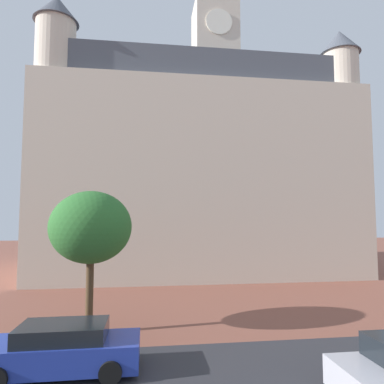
# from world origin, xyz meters

# --- Properties ---
(ground_plane) EXTENTS (120.00, 120.00, 0.00)m
(ground_plane) POSITION_xyz_m (0.00, 10.00, 0.00)
(ground_plane) COLOR brown
(landmark_building) EXTENTS (25.34, 15.26, 29.37)m
(landmark_building) POSITION_xyz_m (2.82, 28.20, 8.92)
(landmark_building) COLOR beige
(landmark_building) RESTS_ON ground_plane
(car_blue) EXTENTS (4.51, 1.94, 1.44)m
(car_blue) POSITION_xyz_m (-4.04, 8.52, 0.70)
(car_blue) COLOR #23389E
(car_blue) RESTS_ON ground_plane
(tree_curb_far) EXTENTS (3.27, 3.27, 5.69)m
(tree_curb_far) POSITION_xyz_m (-3.86, 11.96, 4.19)
(tree_curb_far) COLOR #4C3823
(tree_curb_far) RESTS_ON ground_plane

